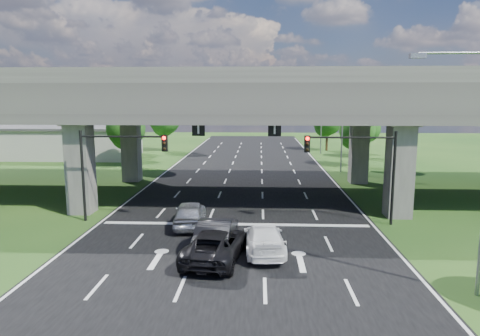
# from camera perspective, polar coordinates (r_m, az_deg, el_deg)

# --- Properties ---
(ground) EXTENTS (160.00, 160.00, 0.00)m
(ground) POSITION_cam_1_polar(r_m,az_deg,el_deg) (24.36, -1.12, -9.94)
(ground) COLOR #1C4115
(ground) RESTS_ON ground
(road) EXTENTS (18.00, 120.00, 0.03)m
(road) POSITION_cam_1_polar(r_m,az_deg,el_deg) (33.95, -0.01, -4.38)
(road) COLOR black
(road) RESTS_ON ground
(overpass) EXTENTS (80.00, 15.00, 10.00)m
(overpass) POSITION_cam_1_polar(r_m,az_deg,el_deg) (35.00, 0.14, 9.09)
(overpass) COLOR #34312F
(overpass) RESTS_ON ground
(warehouse) EXTENTS (20.00, 10.00, 4.00)m
(warehouse) POSITION_cam_1_polar(r_m,az_deg,el_deg) (64.45, -22.70, 3.15)
(warehouse) COLOR #9E9E99
(warehouse) RESTS_ON ground
(signal_right) EXTENTS (5.76, 0.54, 6.00)m
(signal_right) POSITION_cam_1_polar(r_m,az_deg,el_deg) (27.89, 15.66, 1.03)
(signal_right) COLOR black
(signal_right) RESTS_ON ground
(signal_left) EXTENTS (5.76, 0.54, 6.00)m
(signal_left) POSITION_cam_1_polar(r_m,az_deg,el_deg) (28.74, -16.38, 1.23)
(signal_left) COLOR black
(signal_left) RESTS_ON ground
(streetlight_near) EXTENTS (3.38, 0.25, 10.00)m
(streetlight_near) POSITION_cam_1_polar(r_m,az_deg,el_deg) (19.12, 29.25, 1.61)
(streetlight_near) COLOR gray
(streetlight_near) RESTS_ON ground
(streetlight_far) EXTENTS (3.38, 0.25, 10.00)m
(streetlight_far) POSITION_cam_1_polar(r_m,az_deg,el_deg) (47.79, 13.05, 6.39)
(streetlight_far) COLOR gray
(streetlight_far) RESTS_ON ground
(streetlight_beyond) EXTENTS (3.38, 0.25, 10.00)m
(streetlight_beyond) POSITION_cam_1_polar(r_m,az_deg,el_deg) (63.58, 10.46, 7.11)
(streetlight_beyond) COLOR gray
(streetlight_beyond) RESTS_ON ground
(tree_left_near) EXTENTS (4.50, 4.50, 7.80)m
(tree_left_near) POSITION_cam_1_polar(r_m,az_deg,el_deg) (51.45, -14.95, 5.36)
(tree_left_near) COLOR black
(tree_left_near) RESTS_ON ground
(tree_left_mid) EXTENTS (3.91, 3.90, 6.76)m
(tree_left_mid) POSITION_cam_1_polar(r_m,az_deg,el_deg) (60.01, -15.37, 5.22)
(tree_left_mid) COLOR black
(tree_left_mid) RESTS_ON ground
(tree_left_far) EXTENTS (4.80, 4.80, 8.32)m
(tree_left_far) POSITION_cam_1_polar(r_m,az_deg,el_deg) (66.62, -9.99, 6.61)
(tree_left_far) COLOR black
(tree_left_far) RESTS_ON ground
(tree_right_near) EXTENTS (4.20, 4.20, 7.28)m
(tree_right_near) POSITION_cam_1_polar(r_m,az_deg,el_deg) (52.37, 15.40, 5.05)
(tree_right_near) COLOR black
(tree_right_near) RESTS_ON ground
(tree_right_mid) EXTENTS (3.91, 3.90, 6.76)m
(tree_right_mid) POSITION_cam_1_polar(r_m,az_deg,el_deg) (60.85, 16.51, 5.22)
(tree_right_mid) COLOR black
(tree_right_mid) RESTS_ON ground
(tree_right_far) EXTENTS (4.50, 4.50, 7.80)m
(tree_right_far) POSITION_cam_1_polar(r_m,az_deg,el_deg) (67.86, 11.62, 6.33)
(tree_right_far) COLOR black
(tree_right_far) RESTS_ON ground
(car_silver) EXTENTS (2.28, 4.86, 1.61)m
(car_silver) POSITION_cam_1_polar(r_m,az_deg,el_deg) (27.28, -6.67, -6.06)
(car_silver) COLOR #BABBC2
(car_silver) RESTS_ON road
(car_dark) EXTENTS (2.05, 5.20, 1.69)m
(car_dark) POSITION_cam_1_polar(r_m,az_deg,el_deg) (23.22, -3.11, -8.65)
(car_dark) COLOR black
(car_dark) RESTS_ON road
(car_white) EXTENTS (2.37, 5.08, 1.44)m
(car_white) POSITION_cam_1_polar(r_m,az_deg,el_deg) (22.70, 3.23, -9.41)
(car_white) COLOR white
(car_white) RESTS_ON road
(car_trailing) EXTENTS (3.21, 5.79, 1.53)m
(car_trailing) POSITION_cam_1_polar(r_m,az_deg,el_deg) (21.69, -3.32, -10.17)
(car_trailing) COLOR black
(car_trailing) RESTS_ON road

